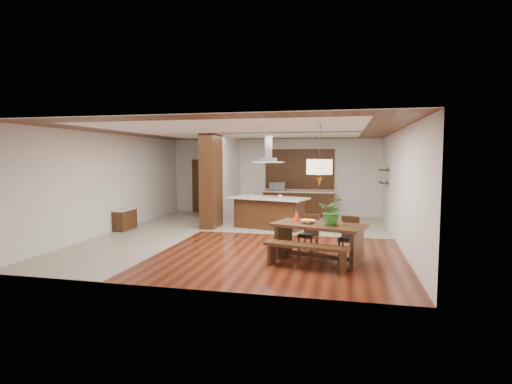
% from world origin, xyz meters
% --- Properties ---
extents(room_shell, '(9.00, 9.04, 2.92)m').
position_xyz_m(room_shell, '(0.00, 0.00, 2.06)').
color(room_shell, '#3D150B').
rests_on(room_shell, ground).
extents(tile_hallway, '(2.50, 9.00, 0.01)m').
position_xyz_m(tile_hallway, '(-2.75, 0.00, 0.01)').
color(tile_hallway, '#B2A795').
rests_on(tile_hallway, ground).
extents(tile_kitchen, '(5.50, 4.00, 0.01)m').
position_xyz_m(tile_kitchen, '(1.25, 2.50, 0.01)').
color(tile_kitchen, '#B2A795').
rests_on(tile_kitchen, ground).
extents(soffit_band, '(8.00, 9.00, 0.02)m').
position_xyz_m(soffit_band, '(0.00, 0.00, 2.88)').
color(soffit_band, '#3D1D0F').
rests_on(soffit_band, room_shell).
extents(partition_pier, '(0.45, 1.00, 2.90)m').
position_xyz_m(partition_pier, '(-1.40, 1.20, 1.45)').
color(partition_pier, black).
rests_on(partition_pier, ground).
extents(partition_stub, '(0.18, 2.40, 2.90)m').
position_xyz_m(partition_stub, '(-1.40, 3.30, 1.45)').
color(partition_stub, silver).
rests_on(partition_stub, ground).
extents(hallway_console, '(0.37, 0.88, 0.63)m').
position_xyz_m(hallway_console, '(-3.81, 0.20, 0.32)').
color(hallway_console, black).
rests_on(hallway_console, ground).
extents(hallway_doorway, '(1.10, 0.20, 2.10)m').
position_xyz_m(hallway_doorway, '(-2.70, 4.40, 1.05)').
color(hallway_doorway, black).
rests_on(hallway_doorway, ground).
extents(rear_counter, '(2.60, 0.62, 0.95)m').
position_xyz_m(rear_counter, '(1.00, 4.20, 0.48)').
color(rear_counter, black).
rests_on(rear_counter, ground).
extents(kitchen_window, '(2.60, 0.08, 1.50)m').
position_xyz_m(kitchen_window, '(1.00, 4.46, 1.75)').
color(kitchen_window, '#A75F32').
rests_on(kitchen_window, room_shell).
extents(shelf_lower, '(0.26, 0.90, 0.04)m').
position_xyz_m(shelf_lower, '(3.87, 2.60, 1.40)').
color(shelf_lower, black).
rests_on(shelf_lower, room_shell).
extents(shelf_upper, '(0.26, 0.90, 0.04)m').
position_xyz_m(shelf_upper, '(3.87, 2.60, 1.80)').
color(shelf_upper, black).
rests_on(shelf_upper, room_shell).
extents(dining_table, '(2.09, 1.47, 0.79)m').
position_xyz_m(dining_table, '(2.14, -2.15, 0.58)').
color(dining_table, black).
rests_on(dining_table, ground).
extents(dining_bench, '(1.74, 0.77, 0.48)m').
position_xyz_m(dining_bench, '(1.94, -2.81, 0.24)').
color(dining_bench, black).
rests_on(dining_bench, ground).
extents(dining_chair_left, '(0.50, 0.50, 0.87)m').
position_xyz_m(dining_chair_left, '(1.86, -1.46, 0.43)').
color(dining_chair_left, black).
rests_on(dining_chair_left, ground).
extents(dining_chair_right, '(0.48, 0.48, 0.89)m').
position_xyz_m(dining_chair_right, '(2.76, -1.74, 0.45)').
color(dining_chair_right, black).
rests_on(dining_chair_right, ground).
extents(pendant_lantern, '(0.64, 0.64, 1.31)m').
position_xyz_m(pendant_lantern, '(2.14, -2.15, 2.25)').
color(pendant_lantern, beige).
rests_on(pendant_lantern, room_shell).
extents(foliage_plant, '(0.60, 0.55, 0.58)m').
position_xyz_m(foliage_plant, '(2.42, -2.22, 1.08)').
color(foliage_plant, '#2E7226').
rests_on(foliage_plant, dining_table).
extents(fruit_bowl, '(0.37, 0.37, 0.07)m').
position_xyz_m(fruit_bowl, '(1.91, -2.10, 0.83)').
color(fruit_bowl, beige).
rests_on(fruit_bowl, dining_table).
extents(napkin_cone, '(0.20, 0.20, 0.24)m').
position_xyz_m(napkin_cone, '(1.64, -1.87, 0.91)').
color(napkin_cone, '#BD2E0D').
rests_on(napkin_cone, dining_table).
extents(gold_ornament, '(0.09, 0.09, 0.10)m').
position_xyz_m(gold_ornament, '(2.61, -2.39, 0.84)').
color(gold_ornament, gold).
rests_on(gold_ornament, dining_table).
extents(kitchen_island, '(2.55, 1.61, 0.98)m').
position_xyz_m(kitchen_island, '(0.40, 1.40, 0.50)').
color(kitchen_island, black).
rests_on(kitchen_island, ground).
extents(range_hood, '(0.90, 0.55, 0.87)m').
position_xyz_m(range_hood, '(0.40, 1.41, 2.46)').
color(range_hood, silver).
rests_on(range_hood, room_shell).
extents(island_cup, '(0.14, 0.14, 0.09)m').
position_xyz_m(island_cup, '(0.76, 1.30, 1.02)').
color(island_cup, white).
rests_on(island_cup, kitchen_island).
extents(microwave, '(0.61, 0.44, 0.32)m').
position_xyz_m(microwave, '(0.20, 4.16, 1.11)').
color(microwave, silver).
rests_on(microwave, rear_counter).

